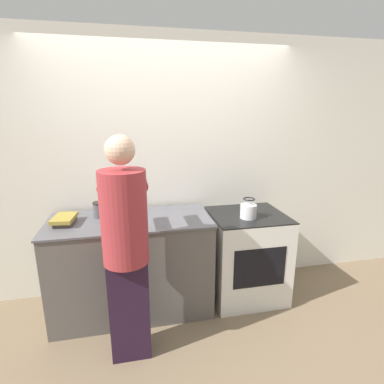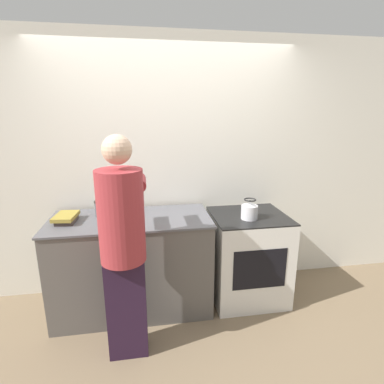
% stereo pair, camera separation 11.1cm
% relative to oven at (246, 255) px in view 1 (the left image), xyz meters
% --- Properties ---
extents(ground_plane, '(12.00, 12.00, 0.00)m').
position_rel_oven_xyz_m(ground_plane, '(-0.75, -0.33, -0.44)').
color(ground_plane, '#7A664C').
extents(wall_back, '(8.00, 0.05, 2.60)m').
position_rel_oven_xyz_m(wall_back, '(-0.75, 0.40, 0.86)').
color(wall_back, silver).
rests_on(wall_back, ground_plane).
extents(counter, '(1.46, 0.68, 0.92)m').
position_rel_oven_xyz_m(counter, '(-1.14, -0.01, 0.02)').
color(counter, '#5B5651').
rests_on(counter, ground_plane).
extents(oven, '(0.72, 0.67, 0.88)m').
position_rel_oven_xyz_m(oven, '(0.00, 0.00, 0.00)').
color(oven, silver).
rests_on(oven, ground_plane).
extents(person, '(0.37, 0.61, 1.72)m').
position_rel_oven_xyz_m(person, '(-1.17, -0.57, 0.49)').
color(person, '#27162B').
rests_on(person, ground_plane).
extents(cutting_board, '(0.29, 0.23, 0.02)m').
position_rel_oven_xyz_m(cutting_board, '(-1.20, -0.12, 0.49)').
color(cutting_board, silver).
rests_on(cutting_board, counter).
extents(knife, '(0.23, 0.07, 0.01)m').
position_rel_oven_xyz_m(knife, '(-1.23, -0.11, 0.50)').
color(knife, silver).
rests_on(knife, cutting_board).
extents(kettle, '(0.15, 0.15, 0.19)m').
position_rel_oven_xyz_m(kettle, '(-0.04, -0.10, 0.52)').
color(kettle, silver).
rests_on(kettle, oven).
extents(bowl_prep, '(0.16, 0.16, 0.08)m').
position_rel_oven_xyz_m(bowl_prep, '(-1.20, 0.19, 0.52)').
color(bowl_prep, '#C6B789').
rests_on(bowl_prep, counter).
extents(canister_jar, '(0.12, 0.12, 0.14)m').
position_rel_oven_xyz_m(canister_jar, '(-1.40, 0.11, 0.55)').
color(canister_jar, '#4C4C51').
rests_on(canister_jar, counter).
extents(book_stack, '(0.20, 0.28, 0.07)m').
position_rel_oven_xyz_m(book_stack, '(-1.69, -0.01, 0.52)').
color(book_stack, '#423833').
rests_on(book_stack, counter).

